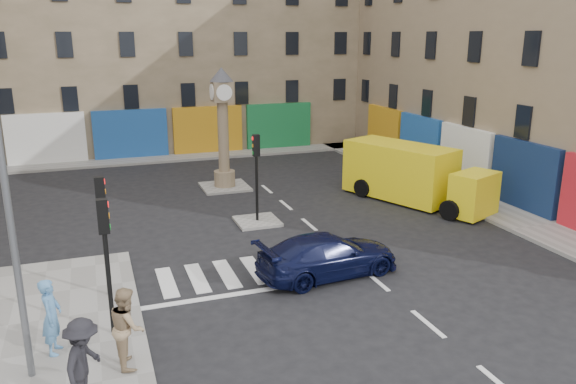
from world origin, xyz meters
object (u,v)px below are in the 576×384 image
traffic_light_left_far (102,217)px  navy_sedan (328,255)px  traffic_light_left_near (106,245)px  pedestrian_tan (127,327)px  pedestrian_blue (51,316)px  traffic_light_island (256,164)px  yellow_van (412,175)px  lamp_post (5,183)px  clock_pillar (223,121)px  pedestrian_dark (84,363)px

traffic_light_left_far → navy_sedan: traffic_light_left_far is taller
traffic_light_left_near → traffic_light_left_far: 2.40m
pedestrian_tan → pedestrian_blue: bearing=52.8°
traffic_light_island → pedestrian_tan: bearing=-122.4°
traffic_light_left_far → yellow_van: traffic_light_left_far is taller
pedestrian_blue → lamp_post: bearing=162.4°
traffic_light_island → navy_sedan: size_ratio=0.76×
lamp_post → pedestrian_tan: (2.20, -0.27, -3.65)m
lamp_post → traffic_light_left_far: bearing=63.4°
clock_pillar → pedestrian_blue: 16.44m
pedestrian_tan → pedestrian_dark: (-0.98, -1.29, 0.02)m
navy_sedan → yellow_van: (7.21, 6.59, 0.63)m
pedestrian_dark → navy_sedan: bearing=-35.0°
traffic_light_island → yellow_van: (7.90, 0.58, -1.25)m
clock_pillar → yellow_van: bearing=-34.4°
clock_pillar → pedestrian_blue: (-7.72, -14.31, -2.42)m
pedestrian_tan → clock_pillar: bearing=-24.4°
navy_sedan → pedestrian_tan: bearing=110.7°
pedestrian_blue → pedestrian_dark: (0.74, -2.45, 0.02)m
traffic_light_island → navy_sedan: 6.33m
traffic_light_left_near → pedestrian_blue: traffic_light_left_near is taller
navy_sedan → yellow_van: yellow_van is taller
pedestrian_tan → traffic_light_island: bearing=-35.6°
clock_pillar → yellow_van: (7.90, -5.41, -2.21)m
navy_sedan → yellow_van: 9.79m
navy_sedan → pedestrian_blue: size_ratio=2.49×
clock_pillar → traffic_light_island: bearing=-90.0°
pedestrian_blue → pedestrian_dark: bearing=-152.1°
clock_pillar → lamp_post: bearing=-118.4°
traffic_light_left_near → pedestrian_tan: bearing=-79.8°
traffic_light_left_near → pedestrian_dark: 3.38m
traffic_light_island → pedestrian_dark: 12.91m
clock_pillar → pedestrian_dark: (-6.98, -16.76, -2.39)m
pedestrian_dark → traffic_light_left_far: bearing=15.9°
navy_sedan → traffic_light_island: bearing=-0.3°
yellow_van → pedestrian_blue: size_ratio=3.91×
yellow_van → pedestrian_blue: yellow_van is taller
clock_pillar → pedestrian_dark: bearing=-112.6°
yellow_van → pedestrian_dark: bearing=-165.4°
yellow_van → pedestrian_tan: yellow_van is taller
clock_pillar → pedestrian_tan: 16.76m
yellow_van → pedestrian_dark: size_ratio=3.81×
yellow_van → traffic_light_left_near: bearing=-172.2°
traffic_light_island → lamp_post: 12.52m
lamp_post → pedestrian_dark: 4.14m
traffic_light_left_near → pedestrian_dark: (-0.68, -2.96, -1.47)m
pedestrian_blue → pedestrian_tan: pedestrian_tan is taller
traffic_light_left_far → lamp_post: 4.77m
clock_pillar → yellow_van: size_ratio=0.80×
traffic_light_left_near → clock_pillar: (6.30, 13.80, 0.93)m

